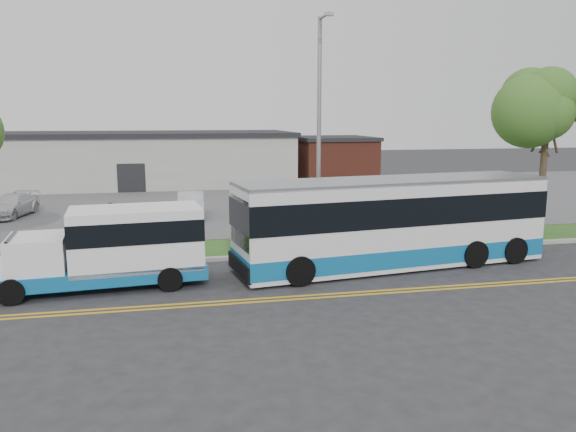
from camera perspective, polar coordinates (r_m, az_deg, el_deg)
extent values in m
plane|color=#28282B|center=(21.33, -2.84, -5.07)|extent=(140.00, 140.00, 0.00)
cube|color=gold|center=(17.69, -0.84, -8.25)|extent=(70.00, 0.12, 0.01)
cube|color=gold|center=(17.41, -0.65, -8.55)|extent=(70.00, 0.12, 0.01)
cube|color=#9E9B93|center=(22.36, -3.29, -4.17)|extent=(80.00, 0.30, 0.15)
cube|color=#254A18|center=(24.10, -3.93, -3.19)|extent=(80.00, 3.30, 0.10)
cube|color=#4C4C4F|center=(37.88, -6.92, 1.61)|extent=(80.00, 25.00, 0.10)
cube|color=#9E9E99|center=(47.55, -15.31, 5.40)|extent=(25.00, 10.00, 4.00)
cube|color=black|center=(47.44, -15.43, 8.02)|extent=(25.40, 10.40, 0.35)
cube|color=black|center=(42.71, -15.62, 3.69)|extent=(2.00, 0.15, 2.20)
cube|color=brown|center=(48.47, 4.58, 5.57)|extent=(6.00, 7.00, 3.60)
cube|color=black|center=(48.36, 4.61, 7.87)|extent=(6.30, 7.30, 0.30)
cylinder|color=#3E2A22|center=(29.16, 24.39, 3.09)|extent=(0.32, 0.32, 4.76)
ellipsoid|color=#406122|center=(29.01, 24.94, 10.44)|extent=(5.20, 5.20, 4.42)
cylinder|color=gray|center=(23.97, 3.16, 8.34)|extent=(0.18, 0.18, 9.50)
cylinder|color=gray|center=(23.61, 3.74, 19.64)|extent=(0.12, 1.40, 0.12)
cube|color=gray|center=(22.99, 4.20, 19.77)|extent=(0.35, 0.18, 0.12)
cube|color=#0E5F98|center=(19.49, -18.09, -5.43)|extent=(6.65, 2.76, 0.48)
cube|color=white|center=(19.24, -15.15, -2.12)|extent=(4.37, 2.56, 2.00)
cube|color=black|center=(19.17, -15.19, -1.15)|extent=(4.39, 2.60, 0.71)
cube|color=white|center=(19.47, -24.11, -3.52)|extent=(1.89, 2.19, 1.14)
cube|color=black|center=(19.53, -26.23, -3.07)|extent=(0.26, 1.81, 0.86)
cube|color=white|center=(19.74, -27.04, -5.00)|extent=(1.12, 2.03, 0.52)
cylinder|color=black|center=(18.80, -26.32, -6.95)|extent=(0.82, 0.34, 0.80)
cylinder|color=black|center=(20.76, -25.44, -5.34)|extent=(0.82, 0.34, 0.80)
cylinder|color=black|center=(18.59, -11.90, -6.29)|extent=(0.82, 0.34, 0.80)
cylinder|color=black|center=(20.57, -12.44, -4.72)|extent=(0.82, 0.34, 0.80)
cube|color=silver|center=(21.33, 10.56, -0.65)|extent=(12.05, 4.20, 3.11)
cube|color=#0E5F98|center=(21.55, 10.47, -3.45)|extent=(12.07, 4.23, 0.64)
cube|color=black|center=(21.23, 10.61, 0.91)|extent=(12.09, 4.25, 1.02)
cube|color=black|center=(19.06, -4.82, -0.64)|extent=(0.43, 2.46, 1.72)
cube|color=black|center=(19.39, -4.97, -5.17)|extent=(0.48, 2.67, 0.54)
cube|color=gray|center=(21.10, 10.70, 3.56)|extent=(12.05, 4.20, 0.13)
cylinder|color=black|center=(18.72, 1.19, -5.59)|extent=(1.07, 0.48, 1.03)
cylinder|color=black|center=(21.02, -1.25, -3.84)|extent=(1.07, 0.48, 1.03)
cylinder|color=black|center=(22.08, 18.41, -3.68)|extent=(1.07, 0.48, 1.03)
cylinder|color=black|center=(24.07, 14.74, -2.38)|extent=(1.07, 0.48, 1.03)
cylinder|color=black|center=(23.23, 21.98, -3.24)|extent=(1.07, 0.48, 1.03)
cylinder|color=black|center=(25.12, 18.19, -2.04)|extent=(1.07, 0.48, 1.03)
imported|color=black|center=(24.88, -17.52, -0.85)|extent=(0.72, 0.49, 1.92)
imported|color=silver|center=(31.57, -9.83, 1.18)|extent=(1.59, 4.13, 1.34)
imported|color=silver|center=(34.71, -26.30, 0.98)|extent=(2.62, 4.52, 1.23)
sphere|color=white|center=(24.82, -18.17, -2.79)|extent=(0.32, 0.32, 0.32)
sphere|color=white|center=(25.25, -16.70, -2.50)|extent=(0.32, 0.32, 0.32)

